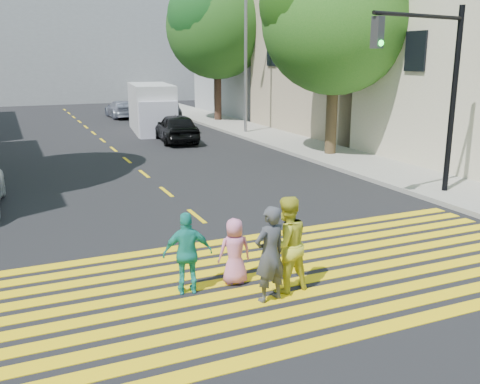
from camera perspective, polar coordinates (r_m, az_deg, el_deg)
ground at (r=9.83m, az=7.22°, el=-11.95°), size 120.00×120.00×0.00m
sidewalk_right at (r=26.41m, az=6.42°, el=4.97°), size 3.00×60.00×0.15m
crosswalk at (r=10.84m, az=3.73°, el=-9.25°), size 13.40×5.30×0.01m
lane_line at (r=30.68m, az=-14.93°, el=5.74°), size 0.12×34.40×0.01m
building_right_tan at (r=33.00m, az=13.20°, el=15.13°), size 10.00×10.00×10.00m
building_right_grey at (r=42.34m, az=3.99°, el=15.21°), size 10.00×10.00×10.00m
backdrop_block at (r=55.73m, az=-19.72°, el=15.25°), size 30.00×8.00×12.00m
tree_right_near at (r=23.82m, az=10.37°, el=18.40°), size 8.06×7.74×9.04m
tree_right_far at (r=36.37m, az=-2.38°, el=17.71°), size 8.25×8.06×9.59m
pedestrian_man at (r=9.62m, az=3.20°, el=-6.64°), size 0.73×0.55×1.79m
pedestrian_woman at (r=10.05m, az=4.94°, el=-5.58°), size 0.96×0.78×1.85m
pedestrian_child at (r=10.42m, az=-0.58°, el=-6.34°), size 0.69×0.49×1.32m
pedestrian_extra at (r=10.01m, az=-5.61°, el=-6.52°), size 0.98×0.55×1.57m
dark_car_near at (r=27.86m, az=-6.80°, el=6.82°), size 2.16×4.49×1.48m
silver_car at (r=39.76m, az=-12.60°, el=8.63°), size 1.76×4.23×1.22m
dark_car_parked at (r=36.98m, az=-7.88°, el=8.60°), size 2.16×4.56×1.45m
white_van at (r=31.79m, az=-9.33°, el=8.67°), size 2.87×6.03×2.74m
traffic_signal at (r=16.97m, az=20.01°, el=11.52°), size 3.90×1.07×5.79m
street_lamp at (r=30.20m, az=0.24°, el=16.55°), size 2.17×0.48×9.58m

